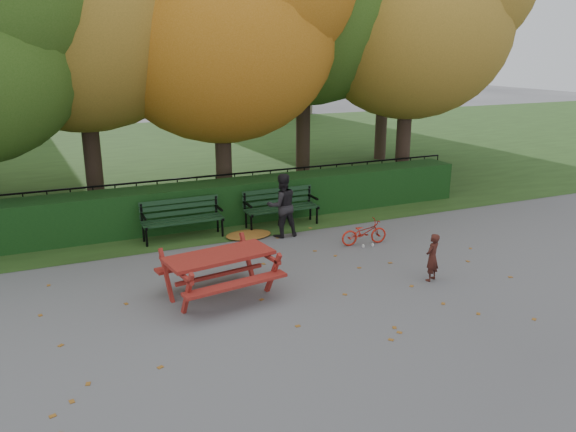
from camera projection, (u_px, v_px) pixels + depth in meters
name	position (u px, v px, depth m)	size (l,w,h in m)	color
ground	(305.00, 290.00, 9.95)	(90.00, 90.00, 0.00)	slate
grass_strip	(153.00, 157.00, 22.21)	(90.00, 90.00, 0.00)	#213A16
building_right	(230.00, 18.00, 35.87)	(9.00, 6.00, 12.00)	#B5A68C
hedge	(226.00, 202.00, 13.75)	(13.00, 0.90, 1.00)	black
iron_fence	(217.00, 193.00, 14.44)	(14.00, 0.04, 1.02)	black
tree_c	(235.00, 19.00, 14.11)	(6.30, 6.00, 8.00)	#2F1F19
tree_e	(425.00, 13.00, 16.08)	(6.09, 5.80, 8.16)	#2F1F19
tree_g	(398.00, 12.00, 20.20)	(6.30, 6.00, 8.55)	#2F1F19
bench_left	(182.00, 216.00, 12.54)	(1.80, 0.57, 0.88)	black
bench_right	(280.00, 204.00, 13.47)	(1.80, 0.57, 0.88)	black
picnic_table	(219.00, 264.00, 9.52)	(2.01, 1.72, 0.88)	maroon
leaf_pile	(248.00, 235.00, 12.78)	(1.06, 0.73, 0.07)	brown
leaf_scatter	(298.00, 283.00, 10.21)	(9.00, 5.70, 0.01)	brown
child	(432.00, 257.00, 10.24)	(0.33, 0.22, 0.90)	#3B1812
adult	(282.00, 205.00, 12.59)	(0.71, 0.55, 1.46)	black
bicycle	(364.00, 232.00, 12.19)	(0.36, 1.04, 0.55)	#B21D10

